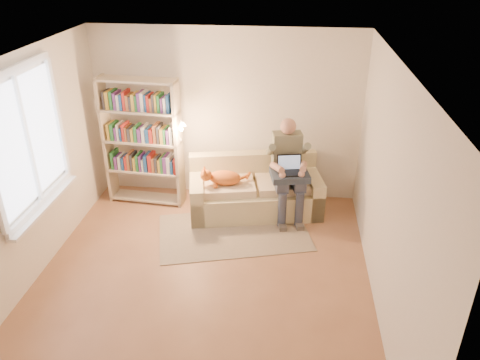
# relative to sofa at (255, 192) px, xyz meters

# --- Properties ---
(floor) EXTENTS (4.50, 4.50, 0.00)m
(floor) POSITION_rel_sofa_xyz_m (-0.48, -1.74, -0.30)
(floor) COLOR #8B5C3F
(floor) RESTS_ON ground
(ceiling) EXTENTS (4.00, 4.50, 0.02)m
(ceiling) POSITION_rel_sofa_xyz_m (-0.48, -1.74, 2.30)
(ceiling) COLOR white
(ceiling) RESTS_ON wall_back
(wall_left) EXTENTS (0.02, 4.50, 2.60)m
(wall_left) POSITION_rel_sofa_xyz_m (-2.48, -1.74, 1.00)
(wall_left) COLOR silver
(wall_left) RESTS_ON floor
(wall_right) EXTENTS (0.02, 4.50, 2.60)m
(wall_right) POSITION_rel_sofa_xyz_m (1.52, -1.74, 1.00)
(wall_right) COLOR silver
(wall_right) RESTS_ON floor
(wall_back) EXTENTS (4.00, 0.02, 2.60)m
(wall_back) POSITION_rel_sofa_xyz_m (-0.48, 0.51, 1.00)
(wall_back) COLOR silver
(wall_back) RESTS_ON floor
(wall_front) EXTENTS (4.00, 0.02, 2.60)m
(wall_front) POSITION_rel_sofa_xyz_m (-0.48, -3.99, 1.00)
(wall_front) COLOR silver
(wall_front) RESTS_ON floor
(window) EXTENTS (0.12, 1.52, 1.69)m
(window) POSITION_rel_sofa_xyz_m (-2.43, -1.54, 1.08)
(window) COLOR white
(window) RESTS_ON wall_left
(sofa) EXTENTS (2.04, 1.22, 0.81)m
(sofa) POSITION_rel_sofa_xyz_m (0.00, 0.00, 0.00)
(sofa) COLOR beige
(sofa) RESTS_ON floor
(person) EXTENTS (0.52, 0.72, 1.45)m
(person) POSITION_rel_sofa_xyz_m (0.47, -0.06, 0.51)
(person) COLOR slate
(person) RESTS_ON sofa
(cat) EXTENTS (0.68, 0.34, 0.26)m
(cat) POSITION_rel_sofa_xyz_m (-0.43, -0.21, 0.33)
(cat) COLOR orange
(cat) RESTS_ON sofa
(blanket) EXTENTS (0.60, 0.52, 0.09)m
(blanket) POSITION_rel_sofa_xyz_m (0.51, -0.20, 0.42)
(blanket) COLOR #263142
(blanket) RESTS_ON person
(laptop) EXTENTS (0.39, 0.33, 0.30)m
(laptop) POSITION_rel_sofa_xyz_m (0.51, -0.19, 0.52)
(laptop) COLOR black
(laptop) RESTS_ON blanket
(bookshelf) EXTENTS (1.29, 0.45, 1.95)m
(bookshelf) POSITION_rel_sofa_xyz_m (-1.68, 0.10, 0.78)
(bookshelf) COLOR #BDAC8F
(bookshelf) RESTS_ON floor
(rug) EXTENTS (2.30, 1.71, 0.01)m
(rug) POSITION_rel_sofa_xyz_m (-0.23, -0.67, -0.29)
(rug) COLOR gray
(rug) RESTS_ON floor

